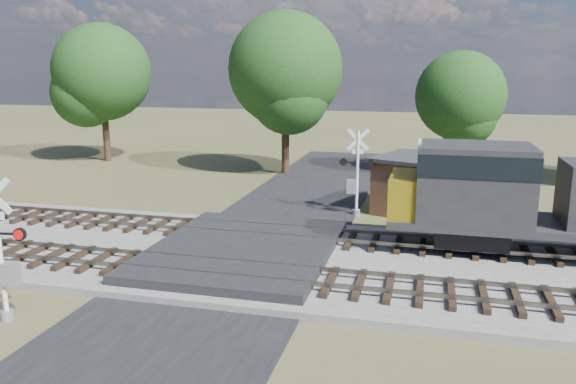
# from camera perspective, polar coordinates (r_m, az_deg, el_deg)

# --- Properties ---
(ground) EXTENTS (160.00, 160.00, 0.00)m
(ground) POSITION_cam_1_polar(r_m,az_deg,el_deg) (22.41, -4.98, -7.24)
(ground) COLOR #434C28
(ground) RESTS_ON ground
(ballast_bed) EXTENTS (140.00, 10.00, 0.30)m
(ballast_bed) POSITION_cam_1_polar(r_m,az_deg,el_deg) (21.88, 21.34, -8.17)
(ballast_bed) COLOR gray
(ballast_bed) RESTS_ON ground
(road) EXTENTS (7.00, 60.00, 0.08)m
(road) POSITION_cam_1_polar(r_m,az_deg,el_deg) (22.40, -4.98, -7.14)
(road) COLOR black
(road) RESTS_ON ground
(crossing_panel) EXTENTS (7.00, 9.00, 0.62)m
(crossing_panel) POSITION_cam_1_polar(r_m,az_deg,el_deg) (22.75, -4.58, -6.08)
(crossing_panel) COLOR #262628
(crossing_panel) RESTS_ON ground
(track_near) EXTENTS (140.00, 2.60, 0.33)m
(track_near) POSITION_cam_1_polar(r_m,az_deg,el_deg) (19.65, 1.77, -8.80)
(track_near) COLOR black
(track_near) RESTS_ON ballast_bed
(track_far) EXTENTS (140.00, 2.60, 0.33)m
(track_far) POSITION_cam_1_polar(r_m,az_deg,el_deg) (24.29, 4.35, -4.62)
(track_far) COLOR black
(track_far) RESTS_ON ballast_bed
(crossing_signal_near) EXTENTS (1.80, 0.42, 4.48)m
(crossing_signal_near) POSITION_cam_1_polar(r_m,az_deg,el_deg) (18.91, -26.90, -6.41)
(crossing_signal_near) COLOR silver
(crossing_signal_near) RESTS_ON ground
(crossing_signal_far) EXTENTS (1.84, 0.44, 4.57)m
(crossing_signal_far) POSITION_cam_1_polar(r_m,az_deg,el_deg) (29.11, 6.85, 1.23)
(crossing_signal_far) COLOR silver
(crossing_signal_far) RESTS_ON ground
(equipment_shed) EXTENTS (5.75, 5.75, 3.03)m
(equipment_shed) POSITION_cam_1_polar(r_m,az_deg,el_deg) (30.41, 13.46, 0.74)
(equipment_shed) COLOR #4E3221
(equipment_shed) RESTS_ON ground
(treeline) EXTENTS (83.51, 9.87, 11.74)m
(treeline) POSITION_cam_1_polar(r_m,az_deg,el_deg) (39.68, 15.28, 11.04)
(treeline) COLOR black
(treeline) RESTS_ON ground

